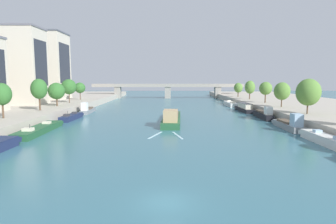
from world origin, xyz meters
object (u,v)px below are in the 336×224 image
moored_boat_right_downstream (264,114)px  tree_right_past_mid (266,88)px  tree_left_midway (3,94)px  tree_right_nearest (309,92)px  moored_boat_left_near (88,110)px  tree_left_by_lamp (69,87)px  tree_right_by_lamp (283,91)px  moored_boat_right_gap_after (326,139)px  moored_boat_left_downstream (41,129)px  tree_left_end_of_row (81,88)px  tree_right_far (250,87)px  barge_midriver (172,118)px  moored_boat_right_end (290,124)px  bridge_far (168,89)px  tree_right_second (239,88)px  moored_boat_right_near (245,108)px  moored_boat_left_end (72,117)px  tree_left_distant (57,91)px  tree_left_nearest (40,89)px  moored_boat_right_lone (231,104)px

moored_boat_right_downstream → tree_right_past_mid: size_ratio=1.81×
tree_left_midway → tree_right_nearest: size_ratio=0.89×
moored_boat_left_near → tree_left_by_lamp: bearing=133.2°
tree_right_past_mid → tree_right_by_lamp: bearing=-91.5°
moored_boat_right_gap_after → tree_left_by_lamp: tree_left_by_lamp is taller
moored_boat_left_downstream → moored_boat_right_gap_after: 45.18m
tree_left_end_of_row → tree_right_far: 58.56m
moored_boat_left_near → moored_boat_right_downstream: 45.20m
barge_midriver → moored_boat_right_downstream: bearing=15.5°
moored_boat_right_end → bridge_far: bearing=104.9°
tree_left_end_of_row → tree_right_second: bearing=15.4°
tree_left_midway → tree_right_past_mid: (58.77, 32.97, -0.07)m
moored_boat_right_end → moored_boat_right_near: 28.10m
moored_boat_right_end → tree_left_midway: 52.17m
moored_boat_left_end → moored_boat_right_gap_after: (44.16, -24.08, 0.07)m
moored_boat_right_end → tree_right_by_lamp: (6.56, 19.81, 5.18)m
moored_boat_right_gap_after → tree_left_distant: bearing=146.5°
moored_boat_left_near → moored_boat_right_end: 50.22m
tree_left_midway → tree_left_distant: 22.71m
tree_left_by_lamp → bridge_far: 58.66m
tree_left_end_of_row → moored_boat_left_near: bearing=-67.9°
tree_left_end_of_row → tree_right_past_mid: bearing=-11.4°
tree_left_distant → moored_boat_right_downstream: bearing=-9.3°
moored_boat_left_downstream → tree_right_by_lamp: bearing=24.0°
moored_boat_right_gap_after → tree_right_nearest: tree_right_nearest is taller
moored_boat_right_gap_after → moored_boat_right_near: (-0.65, 39.65, 0.36)m
moored_boat_right_gap_after → moored_boat_right_downstream: (-0.01, 25.54, 0.29)m
moored_boat_left_downstream → tree_right_nearest: size_ratio=2.17×
moored_boat_left_downstream → bridge_far: size_ratio=0.21×
tree_left_midway → tree_right_past_mid: bearing=29.3°
tree_left_midway → tree_left_end_of_row: (-0.17, 44.88, -0.26)m
tree_right_second → bridge_far: (-28.01, 22.95, -1.19)m
moored_boat_right_gap_after → moored_boat_left_near: bearing=140.7°
tree_left_midway → bridge_far: bearing=70.5°
moored_boat_left_end → tree_right_past_mid: tree_right_past_mid is taller
tree_left_midway → moored_boat_right_end: bearing=0.4°
tree_left_distant → moored_boat_right_gap_after: bearing=-33.5°
tree_left_midway → moored_boat_right_near: bearing=29.0°
moored_boat_right_downstream → tree_left_midway: tree_left_midway is taller
moored_boat_right_downstream → moored_boat_right_near: 14.13m
tree_right_second → moored_boat_left_near: bearing=-144.1°
tree_left_by_lamp → tree_left_end_of_row: bearing=92.3°
moored_boat_right_near → tree_right_nearest: 23.75m
moored_boat_right_downstream → tree_left_nearest: (-51.12, -1.70, 5.96)m
tree_left_by_lamp → moored_boat_left_downstream: bearing=-78.3°
moored_boat_right_gap_after → tree_right_past_mid: 45.06m
moored_boat_left_end → tree_left_midway: size_ratio=1.68×
barge_midriver → moored_boat_right_lone: 42.36m
moored_boat_left_near → moored_boat_right_near: (43.33, 3.66, 0.13)m
tree_left_distant → tree_right_far: bearing=23.2°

